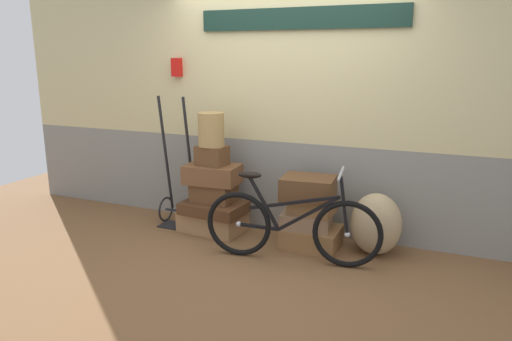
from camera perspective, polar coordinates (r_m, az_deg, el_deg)
name	(u,v)px	position (r m, az deg, el deg)	size (l,w,h in m)	color
ground	(255,257)	(4.62, -0.08, -10.32)	(8.75, 5.20, 0.06)	brown
station_building	(288,99)	(5.02, 3.90, 8.51)	(6.75, 0.74, 2.79)	gray
suitcase_0	(213,221)	(5.18, -5.19, -6.02)	(0.67, 0.44, 0.22)	#9E754C
suitcase_1	(214,208)	(5.06, -5.07, -4.45)	(0.64, 0.45, 0.12)	#4C2D19
suitcase_2	(214,192)	(5.04, -5.07, -2.60)	(0.43, 0.32, 0.20)	brown
suitcase_3	(213,174)	(4.99, -5.24, -0.42)	(0.56, 0.37, 0.20)	brown
suitcase_4	(212,156)	(4.94, -5.30, 1.80)	(0.30, 0.23, 0.20)	brown
suitcase_5	(311,237)	(4.76, 6.66, -7.93)	(0.54, 0.45, 0.20)	olive
suitcase_6	(307,219)	(4.72, 6.08, -5.84)	(0.47, 0.38, 0.15)	#937051
suitcase_7	(312,206)	(4.65, 6.77, -4.25)	(0.41, 0.31, 0.14)	olive
suitcase_8	(308,188)	(4.59, 6.29, -2.09)	(0.50, 0.39, 0.22)	brown
wicker_basket	(211,129)	(4.90, -5.41, 4.93)	(0.27, 0.27, 0.35)	#A8844C
luggage_trolley	(178,194)	(5.35, -9.32, -2.81)	(0.39, 0.36, 1.43)	black
burlap_sack	(376,224)	(4.65, 14.18, -6.24)	(0.48, 0.40, 0.60)	tan
bicycle	(291,226)	(4.35, 4.19, -6.67)	(1.62, 0.46, 0.87)	black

